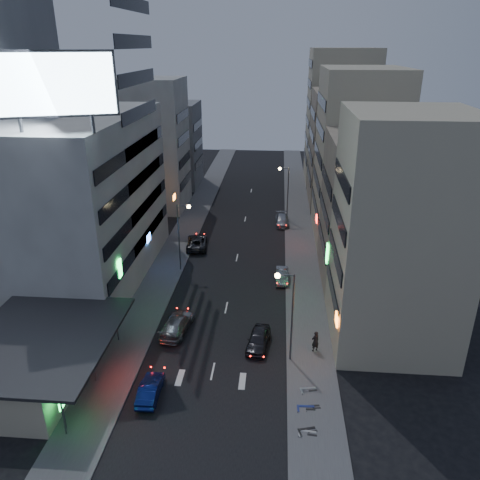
# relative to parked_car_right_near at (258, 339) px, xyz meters

# --- Properties ---
(ground) EXTENTS (180.00, 180.00, 0.00)m
(ground) POSITION_rel_parked_car_right_near_xyz_m (-3.54, -7.69, -0.74)
(ground) COLOR black
(ground) RESTS_ON ground
(sidewalk_left) EXTENTS (4.00, 120.00, 0.12)m
(sidewalk_left) POSITION_rel_parked_car_right_near_xyz_m (-11.54, 22.31, -0.68)
(sidewalk_left) COLOR #4C4C4F
(sidewalk_left) RESTS_ON ground
(sidewalk_right) EXTENTS (4.00, 120.00, 0.12)m
(sidewalk_right) POSITION_rel_parked_car_right_near_xyz_m (4.46, 22.31, -0.68)
(sidewalk_right) COLOR #4C4C4F
(sidewalk_right) RESTS_ON ground
(food_court) EXTENTS (11.00, 13.00, 3.88)m
(food_court) POSITION_rel_parked_car_right_near_xyz_m (-17.44, -5.69, 1.25)
(food_court) COLOR tan
(food_court) RESTS_ON ground
(white_building) EXTENTS (14.00, 24.00, 18.00)m
(white_building) POSITION_rel_parked_car_right_near_xyz_m (-20.54, 12.31, 8.26)
(white_building) COLOR beige
(white_building) RESTS_ON ground
(shophouse_near) EXTENTS (10.00, 11.00, 20.00)m
(shophouse_near) POSITION_rel_parked_car_right_near_xyz_m (11.46, 2.81, 9.26)
(shophouse_near) COLOR tan
(shophouse_near) RESTS_ON ground
(shophouse_mid) EXTENTS (11.00, 12.00, 16.00)m
(shophouse_mid) POSITION_rel_parked_car_right_near_xyz_m (11.96, 14.31, 7.26)
(shophouse_mid) COLOR gray
(shophouse_mid) RESTS_ON ground
(shophouse_far) EXTENTS (10.00, 14.00, 22.00)m
(shophouse_far) POSITION_rel_parked_car_right_near_xyz_m (11.46, 27.31, 10.26)
(shophouse_far) COLOR tan
(shophouse_far) RESTS_ON ground
(far_left_a) EXTENTS (11.00, 10.00, 20.00)m
(far_left_a) POSITION_rel_parked_car_right_near_xyz_m (-19.04, 37.31, 9.26)
(far_left_a) COLOR beige
(far_left_a) RESTS_ON ground
(far_left_b) EXTENTS (12.00, 10.00, 15.00)m
(far_left_b) POSITION_rel_parked_car_right_near_xyz_m (-19.54, 50.31, 6.76)
(far_left_b) COLOR slate
(far_left_b) RESTS_ON ground
(far_right_a) EXTENTS (11.00, 12.00, 18.00)m
(far_right_a) POSITION_rel_parked_car_right_near_xyz_m (11.96, 42.31, 8.26)
(far_right_a) COLOR gray
(far_right_a) RESTS_ON ground
(far_right_b) EXTENTS (12.00, 12.00, 24.00)m
(far_right_b) POSITION_rel_parked_car_right_near_xyz_m (12.46, 56.31, 11.26)
(far_right_b) COLOR tan
(far_right_b) RESTS_ON ground
(billboard) EXTENTS (9.52, 3.75, 6.20)m
(billboard) POSITION_rel_parked_car_right_near_xyz_m (-16.53, 2.28, 20.93)
(billboard) COLOR #595B60
(billboard) RESTS_ON white_building
(street_lamp_right_near) EXTENTS (1.60, 0.44, 8.02)m
(street_lamp_right_near) POSITION_rel_parked_car_right_near_xyz_m (2.36, -1.69, 4.63)
(street_lamp_right_near) COLOR #595B60
(street_lamp_right_near) RESTS_ON sidewalk_right
(street_lamp_left) EXTENTS (1.60, 0.44, 8.02)m
(street_lamp_left) POSITION_rel_parked_car_right_near_xyz_m (-9.44, 14.31, 4.63)
(street_lamp_left) COLOR #595B60
(street_lamp_left) RESTS_ON sidewalk_left
(street_lamp_right_far) EXTENTS (1.60, 0.44, 8.02)m
(street_lamp_right_far) POSITION_rel_parked_car_right_near_xyz_m (2.36, 32.31, 4.63)
(street_lamp_right_far) COLOR #595B60
(street_lamp_right_far) RESTS_ON sidewalk_right
(parked_car_right_near) EXTENTS (2.30, 4.51, 1.47)m
(parked_car_right_near) POSITION_rel_parked_car_right_near_xyz_m (0.00, 0.00, 0.00)
(parked_car_right_near) COLOR #26262B
(parked_car_right_near) RESTS_ON ground
(parked_car_right_mid) EXTENTS (1.41, 3.94, 1.30)m
(parked_car_right_mid) POSITION_rel_parked_car_right_near_xyz_m (2.06, 12.62, -0.09)
(parked_car_right_mid) COLOR gray
(parked_car_right_mid) RESTS_ON ground
(parked_car_left) EXTENTS (3.14, 5.73, 1.52)m
(parked_car_left) POSITION_rel_parked_car_right_near_xyz_m (-9.04, 21.07, 0.02)
(parked_car_left) COLOR #25262A
(parked_car_left) RESTS_ON ground
(parked_car_right_far) EXTENTS (2.20, 4.84, 1.38)m
(parked_car_right_far) POSITION_rel_parked_car_right_near_xyz_m (2.06, 30.39, -0.05)
(parked_car_right_far) COLOR #9D9FA5
(parked_car_right_far) RESTS_ON ground
(road_car_blue) EXTENTS (1.51, 4.07, 1.33)m
(road_car_blue) POSITION_rel_parked_car_right_near_xyz_m (-7.81, -6.97, -0.07)
(road_car_blue) COLOR navy
(road_car_blue) RESTS_ON ground
(road_car_silver) EXTENTS (2.77, 5.52, 1.54)m
(road_car_silver) POSITION_rel_parked_car_right_near_xyz_m (-7.62, 1.73, 0.03)
(road_car_silver) COLOR gray
(road_car_silver) RESTS_ON ground
(person) EXTENTS (0.84, 0.74, 1.93)m
(person) POSITION_rel_parked_car_right_near_xyz_m (4.89, -0.36, 0.35)
(person) COLOR black
(person) RESTS_ON sidewalk_right
(scooter_black_a) EXTENTS (1.11, 1.96, 1.14)m
(scooter_black_a) POSITION_rel_parked_car_right_near_xyz_m (4.35, -9.10, -0.05)
(scooter_black_a) COLOR black
(scooter_black_a) RESTS_ON sidewalk_right
(scooter_silver_a) EXTENTS (0.77, 1.84, 1.09)m
(scooter_silver_a) POSITION_rel_parked_car_right_near_xyz_m (4.46, -9.55, -0.07)
(scooter_silver_a) COLOR silver
(scooter_silver_a) RESTS_ON sidewalk_right
(scooter_blue) EXTENTS (0.70, 1.93, 1.16)m
(scooter_blue) POSITION_rel_parked_car_right_near_xyz_m (4.46, -7.07, -0.03)
(scooter_blue) COLOR navy
(scooter_blue) RESTS_ON sidewalk_right
(scooter_black_b) EXTENTS (0.79, 1.70, 1.00)m
(scooter_black_b) POSITION_rel_parked_car_right_near_xyz_m (4.82, -6.93, -0.11)
(scooter_black_b) COLOR black
(scooter_black_b) RESTS_ON sidewalk_right
(scooter_silver_b) EXTENTS (0.96, 1.92, 1.12)m
(scooter_silver_b) POSITION_rel_parked_car_right_near_xyz_m (4.66, -5.00, -0.05)
(scooter_silver_b) COLOR #A5A9AD
(scooter_silver_b) RESTS_ON sidewalk_right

